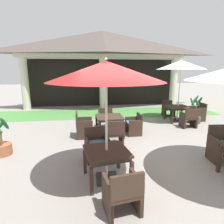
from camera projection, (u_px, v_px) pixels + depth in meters
ground_plane at (132, 170)px, 4.54m from camera, size 60.00×60.00×0.00m
background_pavilion at (103, 50)px, 11.51m from camera, size 10.60×2.50×4.67m
lawn_strip at (106, 113)px, 10.57m from camera, size 12.40×2.49×0.01m
patio_table_near_foreground at (109, 119)px, 6.85m from camera, size 0.98×0.98×0.73m
patio_chair_near_foreground_south at (114, 134)px, 5.99m from camera, size 0.57×0.54×0.85m
patio_chair_near_foreground_north at (106, 119)px, 7.81m from camera, size 0.63×0.56×0.80m
patio_chair_near_foreground_east at (134, 124)px, 7.05m from camera, size 0.54×0.64×0.79m
patio_chair_near_foreground_west at (83, 126)px, 6.74m from camera, size 0.59×0.65×0.92m
patio_table_mid_left at (107, 154)px, 4.03m from camera, size 1.03×1.03×0.71m
patio_umbrella_mid_left at (106, 72)px, 3.65m from camera, size 2.32×2.32×2.61m
patio_chair_mid_left_north at (97, 145)px, 5.02m from camera, size 0.67×0.60×0.86m
patio_chair_mid_left_south at (123, 192)px, 3.12m from camera, size 0.65×0.61×0.83m
patio_chair_mid_right_north at (222, 145)px, 4.96m from camera, size 0.63×0.59×0.93m
patio_table_far_back at (178, 108)px, 8.80m from camera, size 0.96×0.96×0.72m
patio_umbrella_far_back at (181, 65)px, 8.38m from camera, size 2.20×2.20×2.86m
patio_chair_far_back_east at (198, 112)px, 8.98m from camera, size 0.58×0.61×0.84m
patio_chair_far_back_south at (189, 118)px, 7.86m from camera, size 0.59×0.51×0.83m
patio_chair_far_back_north at (168, 109)px, 9.85m from camera, size 0.56×0.49×0.81m
potted_palm_left_edge at (2, 145)px, 5.33m from camera, size 0.51×0.53×1.16m
potted_palm_right_edge at (195, 116)px, 8.57m from camera, size 0.53×0.53×1.28m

